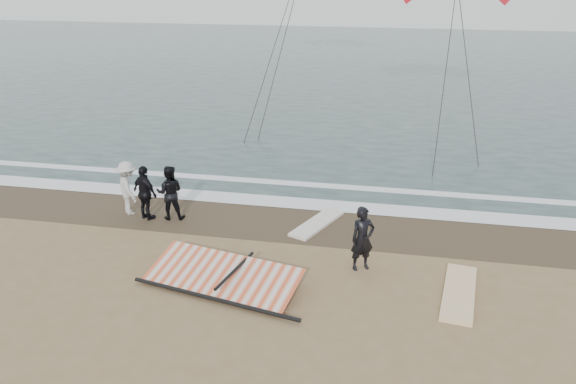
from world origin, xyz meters
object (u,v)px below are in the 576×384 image
(man_main, at_px, (363,239))
(sail_rig, at_px, (222,275))
(board_white, at_px, (459,293))
(board_cream, at_px, (317,224))

(man_main, bearing_deg, sail_rig, 173.75)
(man_main, relative_size, board_white, 0.67)
(board_white, distance_m, sail_rig, 5.68)
(board_white, bearing_deg, man_main, 169.59)
(board_cream, bearing_deg, man_main, -34.67)
(board_cream, xyz_separation_m, sail_rig, (-1.81, -3.64, 0.15))
(sail_rig, bearing_deg, board_white, 5.35)
(man_main, xyz_separation_m, board_white, (2.37, -0.79, -0.80))
(man_main, distance_m, board_cream, 2.86)
(board_white, xyz_separation_m, sail_rig, (-5.65, -0.53, 0.14))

